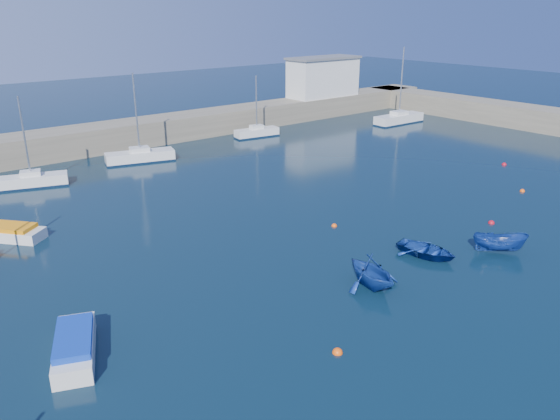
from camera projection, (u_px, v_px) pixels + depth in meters
ground at (537, 333)px, 24.95m from camera, size 220.00×220.00×0.00m
back_wall at (117, 136)px, 57.91m from camera, size 96.00×4.50×2.60m
right_arm at (469, 108)px, 73.87m from camera, size 4.50×32.00×2.60m
harbor_office at (323, 78)px, 74.41m from camera, size 10.00×4.00×5.00m
sailboat_5 at (32, 181)px, 45.26m from camera, size 5.86×3.28×7.49m
sailboat_6 at (140, 156)px, 52.64m from camera, size 6.70×3.47×8.47m
sailboat_7 at (257, 132)px, 63.01m from camera, size 5.37×2.22×6.97m
sailboat_8 at (399, 119)px, 70.41m from camera, size 7.37×2.31×9.56m
motorboat_1 at (75, 346)px, 23.11m from camera, size 3.17×4.72×1.09m
motorboat_2 at (7, 232)px, 35.06m from camera, size 4.22×4.61×0.96m
dinghy_center at (426, 250)px, 32.61m from camera, size 3.21×4.03×0.75m
dinghy_left at (372, 271)px, 28.82m from camera, size 3.46×3.86×1.82m
dinghy_right at (500, 243)px, 33.07m from camera, size 3.08×3.18×1.24m
buoy_0 at (337, 353)px, 23.51m from camera, size 0.46×0.46×0.46m
buoy_1 at (491, 223)px, 37.73m from camera, size 0.44×0.44×0.44m
buoy_2 at (522, 191)px, 44.32m from camera, size 0.41×0.41×0.41m
buoy_3 at (334, 226)px, 37.22m from camera, size 0.39×0.39×0.39m
buoy_4 at (504, 165)px, 51.86m from camera, size 0.46×0.46×0.46m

